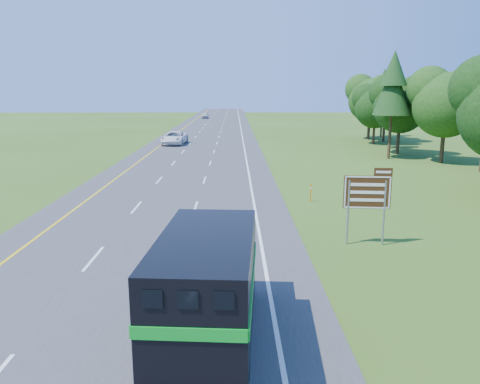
{
  "coord_description": "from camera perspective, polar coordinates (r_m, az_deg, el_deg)",
  "views": [
    {
      "loc": [
        4.25,
        -8.13,
        7.11
      ],
      "look_at": [
        4.57,
        18.0,
        1.43
      ],
      "focal_mm": 35.0,
      "sensor_mm": 36.0,
      "label": 1
    }
  ],
  "objects": [
    {
      "name": "road",
      "position": [
        58.71,
        -4.86,
        5.28
      ],
      "size": [
        15.0,
        260.0,
        0.04
      ],
      "primitive_type": "cube",
      "color": "#38383A",
      "rests_on": "ground"
    },
    {
      "name": "white_suv",
      "position": [
        63.7,
        -7.99,
        6.55
      ],
      "size": [
        3.31,
        6.4,
        1.72
      ],
      "primitive_type": "imported",
      "rotation": [
        0.0,
        0.0,
        -0.07
      ],
      "color": "white",
      "rests_on": "road"
    },
    {
      "name": "lane_markings",
      "position": [
        58.71,
        -4.86,
        5.31
      ],
      "size": [
        11.15,
        260.0,
        0.01
      ],
      "color": "yellow",
      "rests_on": "road"
    },
    {
      "name": "far_car",
      "position": [
        123.56,
        -4.29,
        9.28
      ],
      "size": [
        1.72,
        4.26,
        1.45
      ],
      "primitive_type": "imported",
      "rotation": [
        0.0,
        0.0,
        0.0
      ],
      "color": "#BCBBC3",
      "rests_on": "road"
    },
    {
      "name": "exit_sign",
      "position": [
        22.36,
        15.32,
        -0.39
      ],
      "size": [
        2.16,
        0.27,
        3.67
      ],
      "rotation": [
        0.0,
        0.0,
        -0.09
      ],
      "color": "gray",
      "rests_on": "ground"
    },
    {
      "name": "delineator",
      "position": [
        30.8,
        8.62,
        -0.02
      ],
      "size": [
        0.1,
        0.05,
        1.18
      ],
      "color": "orange",
      "rests_on": "ground"
    },
    {
      "name": "horse_truck",
      "position": [
        13.18,
        -3.76,
        -11.2
      ],
      "size": [
        2.91,
        7.86,
        3.42
      ],
      "rotation": [
        0.0,
        0.0,
        -0.07
      ],
      "color": "black",
      "rests_on": "road"
    }
  ]
}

